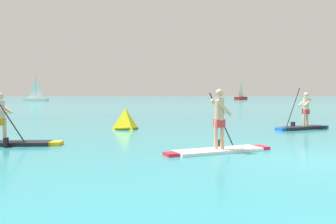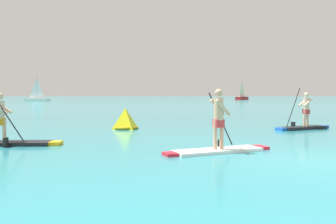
% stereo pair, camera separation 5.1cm
% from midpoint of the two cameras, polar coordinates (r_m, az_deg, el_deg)
% --- Properties ---
extents(ground, '(440.00, 440.00, 0.00)m').
position_cam_midpoint_polar(ground, '(9.13, 24.27, -7.32)').
color(ground, teal).
extents(paddleboarder_near_left, '(3.36, 0.96, 1.94)m').
position_cam_midpoint_polar(paddleboarder_near_left, '(11.76, -25.61, -3.59)').
color(paddleboarder_near_left, black).
rests_on(paddleboarder_near_left, ground).
extents(paddleboarder_mid_center, '(3.14, 1.52, 1.80)m').
position_cam_midpoint_polar(paddleboarder_mid_center, '(9.49, 8.42, -4.32)').
color(paddleboarder_mid_center, white).
rests_on(paddleboarder_mid_center, ground).
extents(paddleboarder_far_right, '(2.87, 1.49, 1.89)m').
position_cam_midpoint_polar(paddleboarder_far_right, '(16.57, 21.64, -1.54)').
color(paddleboarder_far_right, black).
rests_on(paddleboarder_far_right, ground).
extents(race_marker_buoy, '(1.32, 1.32, 0.96)m').
position_cam_midpoint_polar(race_marker_buoy, '(15.64, -7.27, -1.31)').
color(race_marker_buoy, yellow).
rests_on(race_marker_buoy, ground).
extents(sailboat_left_horizon, '(5.50, 2.58, 5.74)m').
position_cam_midpoint_polar(sailboat_left_horizon, '(79.64, -21.29, 2.21)').
color(sailboat_left_horizon, white).
rests_on(sailboat_left_horizon, ground).
extents(sailboat_right_horizon, '(4.70, 5.47, 5.50)m').
position_cam_midpoint_polar(sailboat_right_horizon, '(94.28, 12.11, 2.47)').
color(sailboat_right_horizon, '#A51E1E').
rests_on(sailboat_right_horizon, ground).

